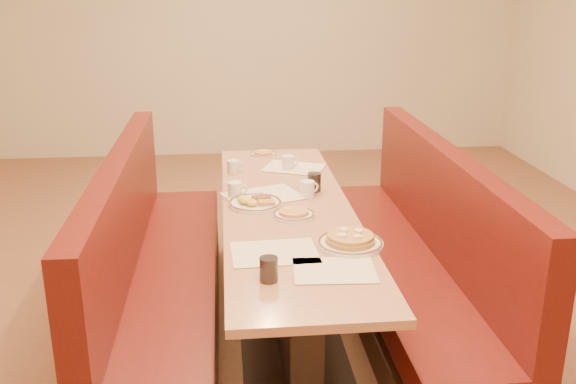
{
  "coord_description": "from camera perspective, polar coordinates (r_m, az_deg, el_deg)",
  "views": [
    {
      "loc": [
        -0.33,
        -3.27,
        1.94
      ],
      "look_at": [
        0.0,
        -0.03,
        0.85
      ],
      "focal_mm": 40.0,
      "sensor_mm": 36.0,
      "label": 1
    }
  ],
  "objects": [
    {
      "name": "diner_table",
      "position": [
        3.64,
        -0.04,
        -6.99
      ],
      "size": [
        0.7,
        2.5,
        0.75
      ],
      "color": "black",
      "rests_on": "ground"
    },
    {
      "name": "coffee_mug_b",
      "position": [
        3.66,
        -4.69,
        0.24
      ],
      "size": [
        0.12,
        0.08,
        0.09
      ],
      "rotation": [
        0.0,
        0.0,
        0.13
      ],
      "color": "silver",
      "rests_on": "diner_table"
    },
    {
      "name": "eggs_plate",
      "position": [
        3.52,
        -2.99,
        -0.94
      ],
      "size": [
        0.3,
        0.3,
        0.06
      ],
      "rotation": [
        0.0,
        0.0,
        0.02
      ],
      "color": "silver",
      "rests_on": "diner_table"
    },
    {
      "name": "booth_right",
      "position": [
        3.78,
        11.14,
        -6.55
      ],
      "size": [
        0.55,
        2.5,
        1.05
      ],
      "color": "#4C3326",
      "rests_on": "ground"
    },
    {
      "name": "placemat_near_right",
      "position": [
        2.76,
        4.15,
        -6.94
      ],
      "size": [
        0.37,
        0.28,
        0.0
      ],
      "primitive_type": "cube",
      "rotation": [
        0.0,
        0.0,
        -0.06
      ],
      "color": "#FAEDC4",
      "rests_on": "diner_table"
    },
    {
      "name": "extra_plate_mid",
      "position": [
        3.36,
        0.5,
        -1.94
      ],
      "size": [
        0.22,
        0.22,
        0.05
      ],
      "rotation": [
        0.0,
        0.0,
        0.05
      ],
      "color": "silver",
      "rests_on": "diner_table"
    },
    {
      "name": "soda_tumbler_mid",
      "position": [
        3.76,
        2.35,
        0.9
      ],
      "size": [
        0.08,
        0.08,
        0.11
      ],
      "color": "black",
      "rests_on": "diner_table"
    },
    {
      "name": "ground",
      "position": [
        3.81,
        -0.04,
        -12.07
      ],
      "size": [
        8.0,
        8.0,
        0.0
      ],
      "primitive_type": "plane",
      "color": "#9E6647",
      "rests_on": "ground"
    },
    {
      "name": "extra_plate_far",
      "position": [
        4.53,
        -2.22,
        3.43
      ],
      "size": [
        0.19,
        0.19,
        0.04
      ],
      "rotation": [
        0.0,
        0.0,
        -0.24
      ],
      "color": "silver",
      "rests_on": "diner_table"
    },
    {
      "name": "soda_tumbler_near",
      "position": [
        2.65,
        -1.73,
        -6.9
      ],
      "size": [
        0.08,
        0.08,
        0.11
      ],
      "color": "black",
      "rests_on": "diner_table"
    },
    {
      "name": "coffee_mug_c",
      "position": [
        4.2,
        0.06,
        2.69
      ],
      "size": [
        0.11,
        0.08,
        0.09
      ],
      "rotation": [
        0.0,
        0.0,
        0.34
      ],
      "color": "silver",
      "rests_on": "diner_table"
    },
    {
      "name": "booth_left",
      "position": [
        3.65,
        -11.66,
        -7.53
      ],
      "size": [
        0.55,
        2.5,
        1.05
      ],
      "color": "#4C3326",
      "rests_on": "ground"
    },
    {
      "name": "placemat_near_left",
      "position": [
        2.93,
        -1.21,
        -5.39
      ],
      "size": [
        0.4,
        0.31,
        0.0
      ],
      "primitive_type": "cube",
      "rotation": [
        0.0,
        0.0,
        0.04
      ],
      "color": "#FAEDC4",
      "rests_on": "diner_table"
    },
    {
      "name": "coffee_mug_a",
      "position": [
        3.67,
        1.78,
        0.34
      ],
      "size": [
        0.11,
        0.08,
        0.09
      ],
      "rotation": [
        0.0,
        0.0,
        0.42
      ],
      "color": "silver",
      "rests_on": "diner_table"
    },
    {
      "name": "placemat_far_left",
      "position": [
        3.67,
        -2.23,
        -0.35
      ],
      "size": [
        0.5,
        0.44,
        0.0
      ],
      "primitive_type": "cube",
      "rotation": [
        0.0,
        0.0,
        0.35
      ],
      "color": "#FAEDC4",
      "rests_on": "diner_table"
    },
    {
      "name": "coffee_mug_d",
      "position": [
        4.13,
        -4.85,
        2.29
      ],
      "size": [
        0.11,
        0.08,
        0.08
      ],
      "rotation": [
        0.0,
        0.0,
        0.1
      ],
      "color": "silver",
      "rests_on": "diner_table"
    },
    {
      "name": "pancake_plate",
      "position": [
        3.01,
        5.55,
        -4.37
      ],
      "size": [
        0.31,
        0.31,
        0.07
      ],
      "rotation": [
        0.0,
        0.0,
        0.03
      ],
      "color": "silver",
      "rests_on": "diner_table"
    },
    {
      "name": "placemat_far_right",
      "position": [
        4.22,
        0.54,
        2.19
      ],
      "size": [
        0.46,
        0.4,
        0.0
      ],
      "primitive_type": "cube",
      "rotation": [
        0.0,
        0.0,
        -0.39
      ],
      "color": "#FAEDC4",
      "rests_on": "diner_table"
    }
  ]
}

